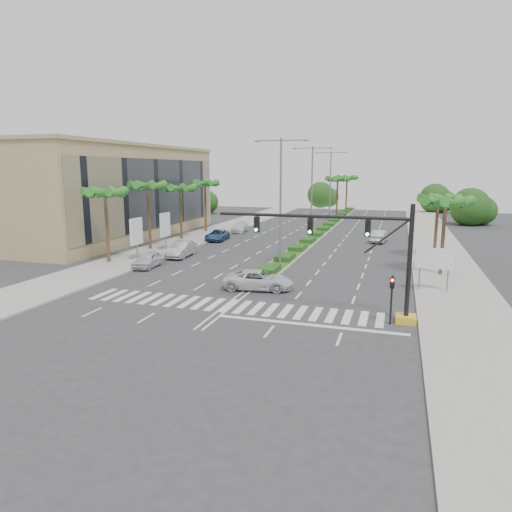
{
  "coord_description": "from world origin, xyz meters",
  "views": [
    {
      "loc": [
        10.73,
        -27.98,
        9.15
      ],
      "look_at": [
        1.04,
        2.91,
        3.0
      ],
      "focal_mm": 32.0,
      "sensor_mm": 36.0,
      "label": 1
    }
  ],
  "objects_px": {
    "car_parked_c": "(217,235)",
    "car_crossing": "(259,280)",
    "car_right": "(379,236)",
    "car_parked_a": "(148,260)",
    "car_parked_d": "(240,227)",
    "car_parked_b": "(182,249)"
  },
  "relations": [
    {
      "from": "car_parked_c",
      "to": "car_crossing",
      "type": "relative_size",
      "value": 0.94
    },
    {
      "from": "car_right",
      "to": "car_parked_a",
      "type": "bearing_deg",
      "value": 53.55
    },
    {
      "from": "car_right",
      "to": "car_parked_d",
      "type": "bearing_deg",
      "value": -4.75
    },
    {
      "from": "car_parked_d",
      "to": "car_right",
      "type": "bearing_deg",
      "value": -15.29
    },
    {
      "from": "car_parked_a",
      "to": "car_parked_d",
      "type": "distance_m",
      "value": 26.06
    },
    {
      "from": "car_parked_b",
      "to": "car_parked_d",
      "type": "distance_m",
      "value": 20.38
    },
    {
      "from": "car_parked_a",
      "to": "car_parked_b",
      "type": "distance_m",
      "value": 5.73
    },
    {
      "from": "car_parked_b",
      "to": "car_parked_a",
      "type": "bearing_deg",
      "value": -100.64
    },
    {
      "from": "car_parked_a",
      "to": "car_parked_c",
      "type": "bearing_deg",
      "value": 86.83
    },
    {
      "from": "car_parked_c",
      "to": "car_right",
      "type": "relative_size",
      "value": 1.07
    },
    {
      "from": "car_parked_a",
      "to": "car_parked_c",
      "type": "relative_size",
      "value": 0.85
    },
    {
      "from": "car_parked_b",
      "to": "car_parked_c",
      "type": "bearing_deg",
      "value": 89.53
    },
    {
      "from": "car_crossing",
      "to": "car_right",
      "type": "relative_size",
      "value": 1.14
    },
    {
      "from": "car_crossing",
      "to": "car_right",
      "type": "distance_m",
      "value": 28.07
    },
    {
      "from": "car_parked_a",
      "to": "car_parked_b",
      "type": "xyz_separation_m",
      "value": [
        0.66,
        5.69,
        0.07
      ]
    },
    {
      "from": "car_parked_b",
      "to": "car_parked_c",
      "type": "relative_size",
      "value": 0.97
    },
    {
      "from": "car_parked_a",
      "to": "car_parked_d",
      "type": "xyz_separation_m",
      "value": [
        0.09,
        26.06,
        -0.04
      ]
    },
    {
      "from": "car_parked_c",
      "to": "car_right",
      "type": "bearing_deg",
      "value": 7.48
    },
    {
      "from": "car_parked_d",
      "to": "car_crossing",
      "type": "xyz_separation_m",
      "value": [
        12.3,
        -30.69,
        0.05
      ]
    },
    {
      "from": "car_parked_a",
      "to": "car_parked_b",
      "type": "relative_size",
      "value": 0.88
    },
    {
      "from": "car_parked_a",
      "to": "car_crossing",
      "type": "relative_size",
      "value": 0.8
    },
    {
      "from": "car_parked_b",
      "to": "car_right",
      "type": "height_order",
      "value": "car_parked_b"
    }
  ]
}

